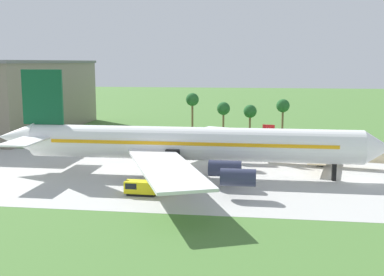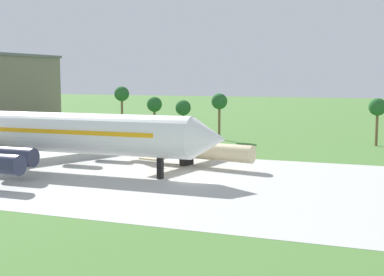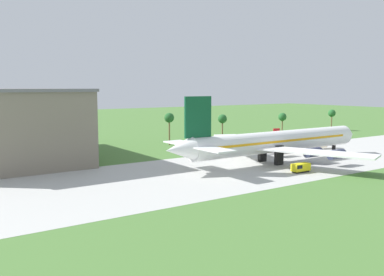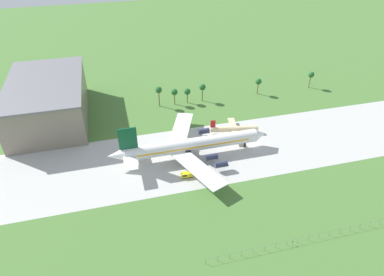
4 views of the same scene
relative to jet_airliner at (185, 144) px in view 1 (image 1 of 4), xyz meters
name	(u,v)px [view 1 (image 1 of 4)]	position (x,y,z in m)	size (l,w,h in m)	color
ground_plane	(363,182)	(30.93, -0.12, -5.85)	(600.00, 600.00, 0.00)	#477233
taxiway_strip	(363,182)	(30.93, -0.12, -5.84)	(320.00, 44.00, 0.02)	#B2B2AD
jet_airliner	(185,144)	(0.00, 0.00, 0.00)	(71.12, 59.80, 18.95)	white
regional_aircraft	(320,153)	(25.21, 12.19, -3.31)	(23.39, 21.21, 7.73)	beige
baggage_tug	(140,188)	(-4.80, -13.65, -4.63)	(5.18, 2.16, 2.25)	black
terminal_building	(3,96)	(-62.11, 49.89, 4.53)	(36.72, 61.20, 20.75)	slate
palm_tree_row	(316,108)	(28.14, 48.18, 2.21)	(96.25, 3.60, 11.82)	brown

